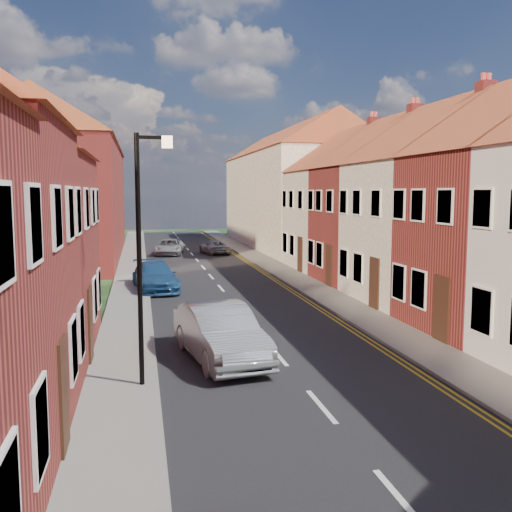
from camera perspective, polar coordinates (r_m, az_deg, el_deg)
road at (r=24.45m, az=-2.22°, el=-4.79°), size 7.00×90.00×0.02m
pavement_left at (r=24.14m, az=-12.62°, el=-4.97°), size 1.80×90.00×0.12m
pavement_right at (r=25.51m, az=7.61°, el=-4.26°), size 1.80×90.00×0.12m
cottage_r_pink at (r=26.13m, az=18.82°, el=5.45°), size 8.30×6.00×9.00m
cottage_r_white_far at (r=30.92m, az=13.75°, el=5.71°), size 8.30×5.20×9.00m
cottage_r_cream_far at (r=35.88m, az=10.06°, el=5.85°), size 8.30×6.00×9.00m
block_right_far at (r=50.43m, az=3.64°, el=7.00°), size 8.30×24.20×10.50m
block_left_far at (r=44.02m, az=-18.75°, el=6.77°), size 8.30×24.20×10.50m
lamppost at (r=13.73m, az=-11.27°, el=1.20°), size 0.88×0.15×6.00m
car_mid at (r=16.29m, az=-3.63°, el=-7.70°), size 2.42×4.98×1.57m
car_far at (r=28.10m, az=-10.05°, el=-2.05°), size 2.41×4.83×1.35m
car_distant at (r=43.93m, az=-8.68°, el=0.89°), size 2.54×4.52×1.19m
car_distant_b at (r=44.24m, az=-4.17°, el=0.91°), size 2.21×4.02×1.07m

